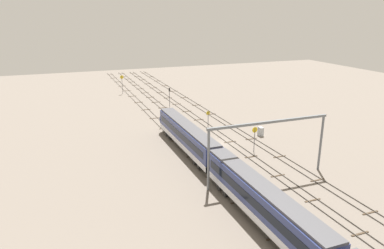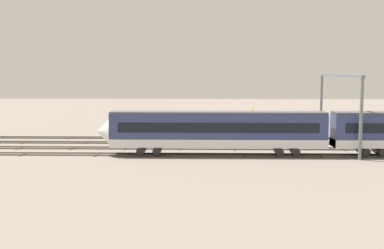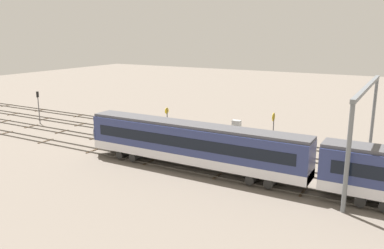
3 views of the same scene
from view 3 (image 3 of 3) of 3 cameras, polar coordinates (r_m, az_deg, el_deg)
ground_plane at (r=46.86m, az=3.02°, el=-3.94°), size 200.30×200.30×0.00m
track_near_foreground at (r=52.88m, az=6.42°, el=-1.92°), size 184.30×2.40×0.16m
track_second_near at (r=48.82m, az=4.25°, el=-3.16°), size 184.30×2.40×0.16m
track_middle at (r=44.88m, az=1.68°, el=-4.61°), size 184.30×2.40×0.16m
track_with_train at (r=41.07m, az=-1.38°, el=-6.33°), size 184.30×2.40×0.16m
overhead_gantry at (r=40.89m, az=24.05°, el=2.24°), size 0.40×19.51×9.05m
speed_sign_mid_trackside at (r=47.39m, az=11.80°, el=-0.13°), size 0.14×1.01×4.62m
speed_sign_far_trackside at (r=50.07m, az=-3.66°, el=0.60°), size 0.14×0.80×4.55m
signal_light_trackside_departure at (r=64.92m, az=-21.55°, el=2.96°), size 0.31×0.32×5.05m
relay_cabinet at (r=55.62m, az=6.51°, el=-0.29°), size 1.22×0.76×1.80m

